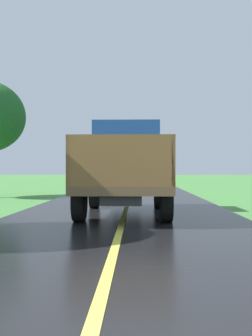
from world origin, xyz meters
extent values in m
cube|color=#2D2D30|center=(0.01, 8.86, 0.68)|extent=(0.90, 5.51, 0.24)
cube|color=brown|center=(0.01, 8.86, 0.88)|extent=(2.30, 5.80, 0.20)
cube|color=#1E479E|center=(0.01, 10.81, 1.93)|extent=(2.10, 1.90, 1.90)
cube|color=black|center=(0.01, 11.76, 2.26)|extent=(1.78, 0.02, 0.76)
cube|color=brown|center=(-1.10, 7.88, 1.53)|extent=(0.08, 3.85, 1.10)
cube|color=brown|center=(1.12, 7.88, 1.53)|extent=(0.08, 3.85, 1.10)
cube|color=brown|center=(0.01, 6.00, 1.53)|extent=(2.30, 0.08, 1.10)
cube|color=brown|center=(0.01, 9.77, 1.53)|extent=(2.30, 0.08, 1.10)
cylinder|color=black|center=(-1.04, 10.65, 0.58)|extent=(0.28, 1.00, 1.00)
cylinder|color=black|center=(1.06, 10.65, 0.58)|extent=(0.28, 1.00, 1.00)
cylinder|color=black|center=(-1.04, 7.26, 0.58)|extent=(0.28, 1.00, 1.00)
cylinder|color=black|center=(1.06, 7.26, 0.58)|extent=(0.28, 1.00, 1.00)
ellipsoid|color=#86B323|center=(0.07, 7.94, 1.16)|extent=(0.52, 0.57, 0.50)
ellipsoid|color=#98BD37|center=(0.34, 8.46, 1.17)|extent=(0.52, 0.57, 0.47)
ellipsoid|color=#99AF21|center=(0.77, 9.04, 1.20)|extent=(0.51, 0.56, 0.43)
ellipsoid|color=#8AB937|center=(0.83, 8.25, 1.13)|extent=(0.47, 0.56, 0.38)
ellipsoid|color=#87B921|center=(-0.49, 8.54, 1.51)|extent=(0.45, 0.46, 0.46)
ellipsoid|color=#94BE2B|center=(-0.39, 6.35, 1.17)|extent=(0.55, 0.63, 0.44)
ellipsoid|color=#97B637|center=(-0.64, 6.50, 1.14)|extent=(0.44, 0.52, 0.47)
ellipsoid|color=#95C61F|center=(0.74, 8.06, 1.14)|extent=(0.51, 0.56, 0.40)
ellipsoid|color=#94AE2C|center=(0.06, 6.82, 1.46)|extent=(0.50, 0.59, 0.52)
ellipsoid|color=#8ABD2C|center=(-0.46, 6.75, 1.48)|extent=(0.55, 0.66, 0.49)
ellipsoid|color=#84BA35|center=(-0.53, 7.17, 1.83)|extent=(0.45, 0.47, 0.40)
camera|label=1|loc=(0.36, -2.36, 1.34)|focal=42.61mm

